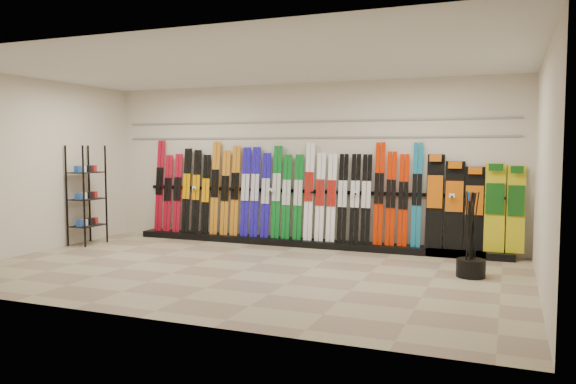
% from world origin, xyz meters
% --- Properties ---
extents(floor, '(8.00, 8.00, 0.00)m').
position_xyz_m(floor, '(0.00, 0.00, 0.00)').
color(floor, gray).
rests_on(floor, ground).
extents(back_wall, '(8.00, 0.00, 8.00)m').
position_xyz_m(back_wall, '(0.00, 2.50, 1.50)').
color(back_wall, beige).
rests_on(back_wall, floor).
extents(left_wall, '(0.00, 5.00, 5.00)m').
position_xyz_m(left_wall, '(-4.00, 0.00, 1.50)').
color(left_wall, beige).
rests_on(left_wall, floor).
extents(right_wall, '(0.00, 5.00, 5.00)m').
position_xyz_m(right_wall, '(4.00, 0.00, 1.50)').
color(right_wall, beige).
rests_on(right_wall, floor).
extents(ceiling, '(8.00, 8.00, 0.00)m').
position_xyz_m(ceiling, '(0.00, 0.00, 3.00)').
color(ceiling, silver).
rests_on(ceiling, back_wall).
extents(ski_rack_base, '(8.00, 0.40, 0.12)m').
position_xyz_m(ski_rack_base, '(0.22, 2.28, 0.06)').
color(ski_rack_base, black).
rests_on(ski_rack_base, floor).
extents(skis, '(5.37, 0.22, 1.84)m').
position_xyz_m(skis, '(-0.46, 2.32, 0.95)').
color(skis, '#A90C21').
rests_on(skis, ski_rack_base).
extents(snowboards, '(1.56, 0.24, 1.58)m').
position_xyz_m(snowboards, '(3.07, 2.35, 0.85)').
color(snowboards, black).
rests_on(snowboards, ski_rack_base).
extents(accessory_rack, '(0.40, 0.60, 1.86)m').
position_xyz_m(accessory_rack, '(-3.75, 0.99, 0.93)').
color(accessory_rack, black).
rests_on(accessory_rack, floor).
extents(pole_bin, '(0.40, 0.40, 0.25)m').
position_xyz_m(pole_bin, '(3.15, 0.79, 0.12)').
color(pole_bin, black).
rests_on(pole_bin, floor).
extents(ski_poles, '(0.20, 0.26, 1.18)m').
position_xyz_m(ski_poles, '(3.14, 0.81, 0.61)').
color(ski_poles, black).
rests_on(ski_poles, pole_bin).
extents(slatwall_rail_0, '(7.60, 0.02, 0.03)m').
position_xyz_m(slatwall_rail_0, '(0.00, 2.48, 2.00)').
color(slatwall_rail_0, gray).
rests_on(slatwall_rail_0, back_wall).
extents(slatwall_rail_1, '(7.60, 0.02, 0.03)m').
position_xyz_m(slatwall_rail_1, '(0.00, 2.48, 2.30)').
color(slatwall_rail_1, gray).
rests_on(slatwall_rail_1, back_wall).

